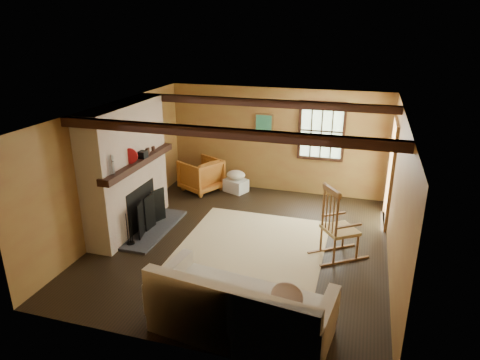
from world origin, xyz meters
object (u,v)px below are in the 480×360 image
(laundry_basket, at_px, (236,185))
(armchair, at_px, (201,175))
(fireplace, at_px, (128,174))
(sofa, at_px, (240,313))
(rocking_chair, at_px, (338,228))

(laundry_basket, distance_m, armchair, 0.86)
(fireplace, relative_size, sofa, 1.01)
(rocking_chair, relative_size, armchair, 1.53)
(sofa, distance_m, laundry_basket, 4.92)
(armchair, bearing_deg, fireplace, 13.77)
(laundry_basket, bearing_deg, fireplace, -119.95)
(rocking_chair, bearing_deg, fireplace, 55.08)
(fireplace, relative_size, laundry_basket, 4.80)
(rocking_chair, distance_m, armchair, 3.98)
(sofa, bearing_deg, rocking_chair, 74.13)
(sofa, relative_size, laundry_basket, 4.76)
(sofa, relative_size, armchair, 2.85)
(armchair, bearing_deg, sofa, 54.88)
(sofa, bearing_deg, armchair, 124.53)
(laundry_basket, height_order, armchair, armchair)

